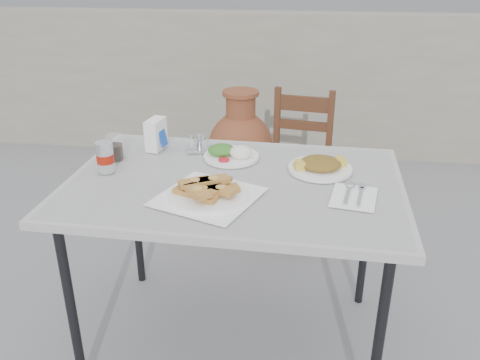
# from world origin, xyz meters

# --- Properties ---
(ground) EXTENTS (80.00, 80.00, 0.00)m
(ground) POSITION_xyz_m (0.00, 0.00, 0.00)
(ground) COLOR slate
(ground) RESTS_ON ground
(cafe_table) EXTENTS (1.39, 0.97, 0.83)m
(cafe_table) POSITION_xyz_m (-0.18, 0.03, 0.77)
(cafe_table) COLOR black
(cafe_table) RESTS_ON ground
(pide_plate) EXTENTS (0.45, 0.45, 0.07)m
(pide_plate) POSITION_xyz_m (-0.26, -0.14, 0.86)
(pide_plate) COLOR white
(pide_plate) RESTS_ON cafe_table
(salad_rice_plate) EXTENTS (0.25, 0.25, 0.06)m
(salad_rice_plate) POSITION_xyz_m (-0.23, 0.26, 0.85)
(salad_rice_plate) COLOR white
(salad_rice_plate) RESTS_ON cafe_table
(salad_chopped_plate) EXTENTS (0.27, 0.27, 0.06)m
(salad_chopped_plate) POSITION_xyz_m (0.17, 0.17, 0.85)
(salad_chopped_plate) COLOR white
(salad_chopped_plate) RESTS_ON cafe_table
(soda_can) EXTENTS (0.07, 0.07, 0.13)m
(soda_can) POSITION_xyz_m (-0.72, 0.05, 0.89)
(soda_can) COLOR silver
(soda_can) RESTS_ON cafe_table
(cola_glass) EXTENTS (0.08, 0.08, 0.11)m
(cola_glass) POSITION_xyz_m (-0.73, 0.19, 0.87)
(cola_glass) COLOR white
(cola_glass) RESTS_ON cafe_table
(napkin_holder) EXTENTS (0.09, 0.13, 0.14)m
(napkin_holder) POSITION_xyz_m (-0.58, 0.33, 0.90)
(napkin_holder) COLOR white
(napkin_holder) RESTS_ON cafe_table
(condiment_caddy) EXTENTS (0.12, 0.11, 0.08)m
(condiment_caddy) POSITION_xyz_m (-0.38, 0.33, 0.85)
(condiment_caddy) COLOR silver
(condiment_caddy) RESTS_ON cafe_table
(cutlery_napkin) EXTENTS (0.20, 0.24, 0.02)m
(cutlery_napkin) POSITION_xyz_m (0.29, -0.06, 0.83)
(cutlery_napkin) COLOR white
(cutlery_napkin) RESTS_ON cafe_table
(chair) EXTENTS (0.45, 0.45, 0.89)m
(chair) POSITION_xyz_m (0.08, 1.13, 0.46)
(chair) COLOR #39190F
(chair) RESTS_ON ground
(terracotta_urn) EXTENTS (0.47, 0.47, 0.82)m
(terracotta_urn) POSITION_xyz_m (-0.32, 1.43, 0.38)
(terracotta_urn) COLOR brown
(terracotta_urn) RESTS_ON ground
(back_wall) EXTENTS (6.00, 0.25, 1.20)m
(back_wall) POSITION_xyz_m (0.00, 2.50, 0.60)
(back_wall) COLOR gray
(back_wall) RESTS_ON ground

